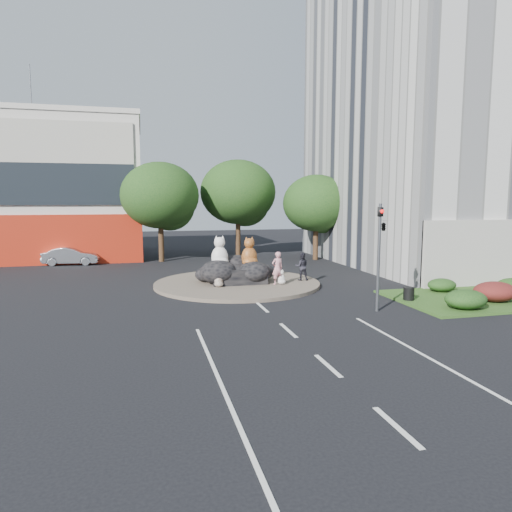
% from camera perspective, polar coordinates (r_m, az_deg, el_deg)
% --- Properties ---
extents(ground, '(120.00, 120.00, 0.00)m').
position_cam_1_polar(ground, '(18.42, 4.05, -9.27)').
color(ground, black).
rests_on(ground, ground).
extents(roundabout_island, '(10.00, 10.00, 0.20)m').
position_cam_1_polar(roundabout_island, '(27.83, -2.37, -3.45)').
color(roundabout_island, brown).
rests_on(roundabout_island, ground).
extents(rock_plinth, '(3.20, 2.60, 0.90)m').
position_cam_1_polar(rock_plinth, '(27.73, -2.38, -2.34)').
color(rock_plinth, black).
rests_on(rock_plinth, roundabout_island).
extents(office_tower, '(20.00, 20.00, 35.00)m').
position_cam_1_polar(office_tower, '(43.35, 24.88, 22.95)').
color(office_tower, silver).
rests_on(office_tower, ground).
extents(grass_verge, '(10.00, 6.00, 0.12)m').
position_cam_1_polar(grass_verge, '(26.93, 27.02, -4.67)').
color(grass_verge, '#224818').
rests_on(grass_verge, ground).
extents(tree_left, '(6.46, 6.46, 8.27)m').
position_cam_1_polar(tree_left, '(38.89, -11.80, 7.02)').
color(tree_left, '#382314').
rests_on(tree_left, ground).
extents(tree_mid, '(6.84, 6.84, 8.76)m').
position_cam_1_polar(tree_mid, '(41.75, -2.20, 7.58)').
color(tree_mid, '#382314').
rests_on(tree_mid, ground).
extents(tree_right, '(5.70, 5.70, 7.30)m').
position_cam_1_polar(tree_right, '(39.65, 7.58, 6.21)').
color(tree_right, '#382314').
rests_on(tree_right, ground).
extents(hedge_near_green, '(2.00, 1.60, 0.90)m').
position_cam_1_polar(hedge_near_green, '(23.43, 24.74, -4.93)').
color(hedge_near_green, '#103313').
rests_on(hedge_near_green, grass_verge).
extents(hedge_red, '(2.20, 1.76, 0.99)m').
position_cam_1_polar(hedge_red, '(25.77, 27.70, -3.95)').
color(hedge_red, '#491813').
rests_on(hedge_red, grass_verge).
extents(hedge_back_green, '(1.60, 1.28, 0.72)m').
position_cam_1_polar(hedge_back_green, '(27.30, 22.21, -3.37)').
color(hedge_back_green, '#103313').
rests_on(hedge_back_green, grass_verge).
extents(traffic_light, '(0.44, 1.24, 5.00)m').
position_cam_1_polar(traffic_light, '(21.64, 15.40, 2.69)').
color(traffic_light, '#595B60').
rests_on(traffic_light, ground).
extents(street_lamp, '(2.34, 0.22, 8.06)m').
position_cam_1_polar(street_lamp, '(30.85, 22.53, 5.37)').
color(street_lamp, '#595B60').
rests_on(street_lamp, ground).
extents(cat_white, '(1.24, 1.09, 1.95)m').
position_cam_1_polar(cat_white, '(27.44, -4.56, 0.55)').
color(cat_white, silver).
rests_on(cat_white, rock_plinth).
extents(cat_tabby, '(1.11, 0.96, 1.85)m').
position_cam_1_polar(cat_tabby, '(27.71, -0.84, 0.53)').
color(cat_tabby, '#A16921').
rests_on(cat_tabby, rock_plinth).
extents(kitten_calico, '(0.74, 0.69, 0.98)m').
position_cam_1_polar(kitten_calico, '(26.26, -4.70, -2.80)').
color(kitten_calico, silver).
rests_on(kitten_calico, roundabout_island).
extents(kitten_white, '(0.59, 0.53, 0.89)m').
position_cam_1_polar(kitten_white, '(27.03, 3.18, -2.60)').
color(kitten_white, beige).
rests_on(kitten_white, roundabout_island).
extents(pedestrian_pink, '(0.78, 0.59, 1.94)m').
position_cam_1_polar(pedestrian_pink, '(26.86, 2.69, -1.52)').
color(pedestrian_pink, '#D2888F').
rests_on(pedestrian_pink, roundabout_island).
extents(pedestrian_dark, '(0.95, 0.80, 1.73)m').
position_cam_1_polar(pedestrian_dark, '(28.35, 5.74, -1.31)').
color(pedestrian_dark, black).
rests_on(pedestrian_dark, roundabout_island).
extents(parked_car, '(4.41, 1.90, 1.41)m').
position_cam_1_polar(parked_car, '(39.23, -22.10, 0.00)').
color(parked_car, '#A4A6AB').
rests_on(parked_car, ground).
extents(litter_bin, '(0.55, 0.55, 0.65)m').
position_cam_1_polar(litter_bin, '(24.43, 18.55, -4.47)').
color(litter_bin, black).
rests_on(litter_bin, grass_verge).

